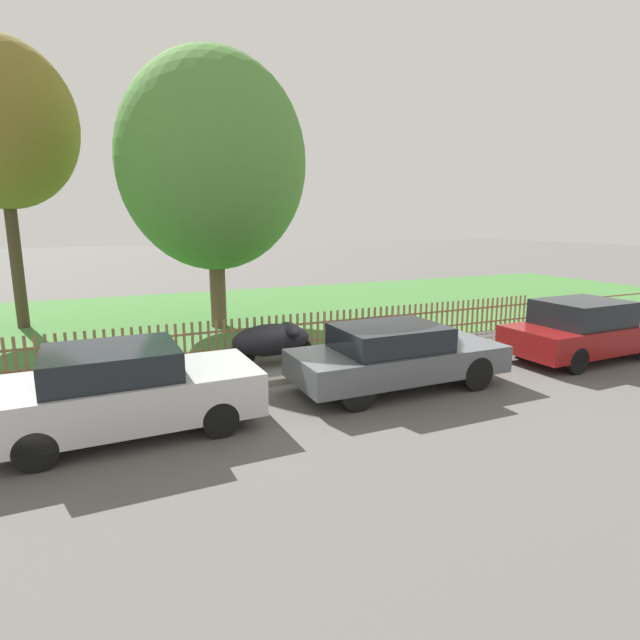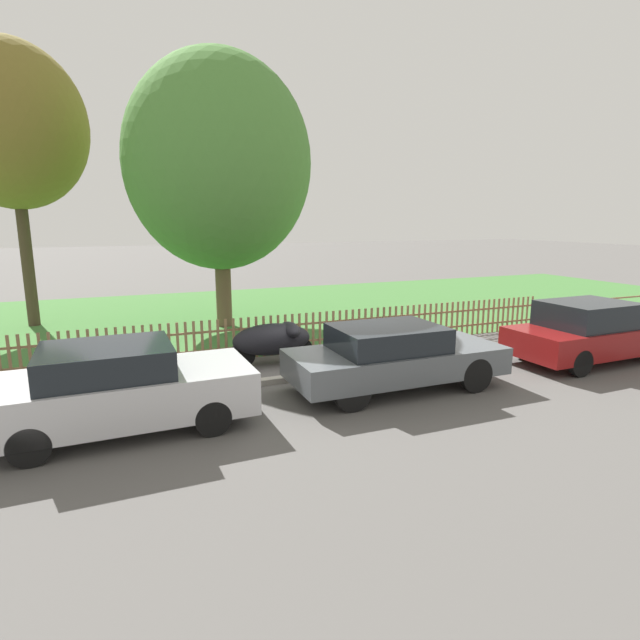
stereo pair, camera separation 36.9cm
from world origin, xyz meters
name	(u,v)px [view 2 (the right image)]	position (x,y,z in m)	size (l,w,h in m)	color
ground_plane	(346,376)	(0.00, 0.00, 0.00)	(120.00, 120.00, 0.00)	#565451
kerb_stone	(344,372)	(0.00, 0.10, 0.06)	(40.12, 0.20, 0.12)	#9E998E
grass_strip	(251,312)	(0.00, 8.10, 0.01)	(40.12, 11.88, 0.01)	#3D7033
park_fence	(310,332)	(0.00, 2.17, 0.50)	(40.12, 0.05, 1.00)	olive
parked_car_black_saloon	(120,388)	(-4.47, -1.18, 0.70)	(4.02, 1.84, 1.38)	#BCBCC1
parked_car_navy_estate	(394,356)	(0.50, -1.10, 0.67)	(4.24, 1.70, 1.28)	#51565B
parked_car_red_compact	(590,332)	(5.75, -1.14, 0.71)	(4.10, 1.78, 1.43)	maroon
covered_motorcycle	(274,339)	(-1.17, 1.40, 0.60)	(1.95, 0.95, 0.96)	black
tree_nearest_kerb	(12,126)	(-6.91, 8.43, 5.96)	(4.19, 4.19, 8.40)	#473828
tree_behind_motorcycle	(219,163)	(-1.35, 6.11, 4.92)	(5.47, 5.47, 8.07)	brown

